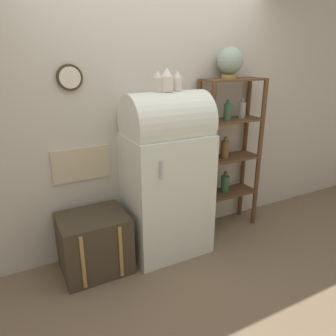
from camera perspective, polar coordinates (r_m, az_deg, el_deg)
name	(u,v)px	position (r m, az deg, el deg)	size (l,w,h in m)	color
ground_plane	(180,261)	(3.31, 2.07, -15.91)	(12.00, 12.00, 0.00)	#7A664C
wall_back	(152,113)	(3.25, -2.81, 9.46)	(7.00, 0.09, 2.70)	beige
refrigerator	(167,174)	(3.13, -0.18, -1.09)	(0.77, 0.60, 1.59)	silver
suitcase_trunk	(94,243)	(3.13, -12.70, -12.66)	(0.60, 0.50, 0.55)	#423828
shelf_unit	(229,148)	(3.61, 10.55, 3.40)	(0.70, 0.30, 1.67)	brown
globe	(230,61)	(3.48, 10.74, 17.82)	(0.27, 0.27, 0.31)	#AD8942
vase_left	(158,82)	(2.91, -1.79, 14.78)	(0.09, 0.09, 0.18)	beige
vase_center	(167,80)	(2.92, -0.19, 15.00)	(0.11, 0.11, 0.20)	silver
vase_right	(177,81)	(2.98, 1.63, 14.87)	(0.08, 0.08, 0.17)	silver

